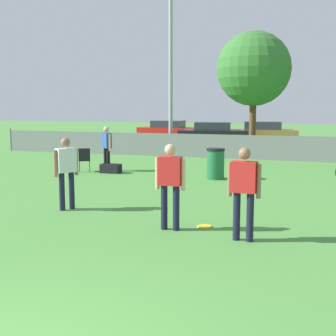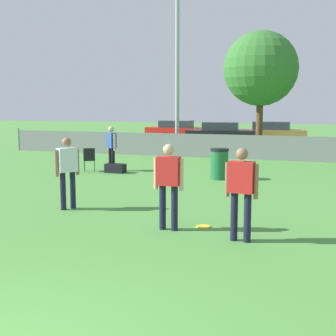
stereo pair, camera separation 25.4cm
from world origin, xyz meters
name	(u,v)px [view 2 (the right image)]	position (x,y,z in m)	size (l,w,h in m)	color
fence_backline	(264,148)	(0.00, 18.00, 0.55)	(26.47, 0.07, 1.21)	gray
light_pole	(177,54)	(-4.42, 18.90, 4.91)	(0.90, 0.36, 8.31)	#9E9EA3
tree_near_pole	(261,69)	(-0.52, 19.75, 4.14)	(3.54, 3.54, 5.92)	brown
player_receiver_white	(67,167)	(-2.77, 6.34, 0.99)	(0.43, 0.52, 1.69)	#191933
player_defender_red	(169,180)	(0.08, 5.42, 0.99)	(0.61, 0.23, 1.69)	#191933
player_thrower_red	(241,187)	(1.56, 5.13, 0.99)	(0.60, 0.26, 1.69)	#191933
spectator_in_blue	(111,145)	(-4.78, 12.51, 0.97)	(0.48, 0.43, 1.66)	black
frisbee_disc	(203,227)	(0.66, 5.84, 0.01)	(0.29, 0.29, 0.03)	yellow
folding_chair_sideline	(89,158)	(-5.45, 12.03, 0.50)	(0.56, 0.56, 0.88)	#333338
trash_bin	(219,164)	(-0.54, 11.97, 0.51)	(0.61, 0.61, 1.02)	#1E6638
gear_bag_sideline	(115,168)	(-4.44, 12.12, 0.16)	(0.72, 0.39, 0.35)	black
parked_car_red	(176,130)	(-7.92, 28.80, 0.67)	(4.17, 1.87, 1.35)	black
parked_car_dark	(221,133)	(-3.96, 26.00, 0.67)	(4.51, 2.45, 1.38)	black
parked_car_tan	(272,133)	(-0.99, 27.58, 0.68)	(4.51, 1.96, 1.40)	black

